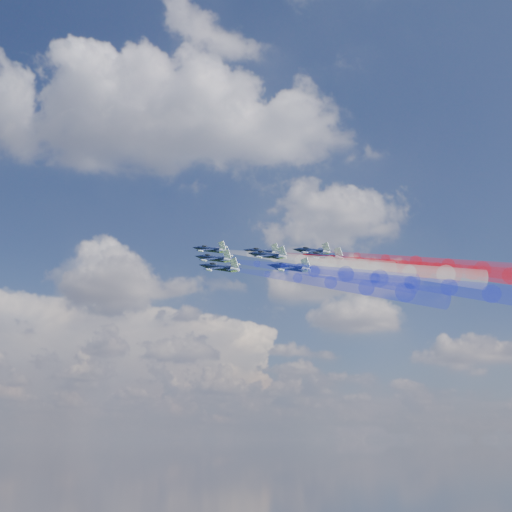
{
  "coord_description": "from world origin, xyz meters",
  "views": [
    {
      "loc": [
        -1.68,
        -141.62,
        112.12
      ],
      "look_at": [
        0.18,
        17.53,
        157.89
      ],
      "focal_mm": 45.02,
      "sensor_mm": 36.0,
      "label": 1
    }
  ],
  "objects": [
    {
      "name": "trail_rear_left",
      "position": [
        31.33,
        -15.08,
        142.97
      ],
      "size": [
        40.73,
        33.26,
        18.0
      ],
      "primitive_type": null,
      "rotation": [
        0.28,
        -0.34,
        0.83
      ],
      "color": "#1B26EC"
    },
    {
      "name": "jet_outer_left",
      "position": [
        -8.37,
        2.55,
        150.73
      ],
      "size": [
        16.58,
        16.15,
        9.88
      ],
      "primitive_type": null,
      "rotation": [
        0.28,
        -0.34,
        0.83
      ],
      "color": "black"
    },
    {
      "name": "jet_rear_left",
      "position": [
        7.95,
        2.45,
        150.77
      ],
      "size": [
        16.58,
        16.15,
        9.88
      ],
      "primitive_type": null,
      "rotation": [
        0.28,
        -0.34,
        0.83
      ],
      "color": "black"
    },
    {
      "name": "trail_rear_right",
      "position": [
        40.88,
        -1.89,
        149.51
      ],
      "size": [
        40.73,
        33.26,
        18.0
      ],
      "primitive_type": null,
      "rotation": [
        0.28,
        -0.34,
        0.83
      ],
      "color": "red"
    },
    {
      "name": "jet_outer_right",
      "position": [
        15.79,
        26.45,
        161.91
      ],
      "size": [
        16.58,
        16.15,
        9.88
      ],
      "primitive_type": null,
      "rotation": [
        0.28,
        -0.34,
        0.83
      ],
      "color": "black"
    },
    {
      "name": "trail_inner_right",
      "position": [
        25.46,
        8.18,
        153.61
      ],
      "size": [
        40.73,
        33.26,
        18.0
      ],
      "primitive_type": null,
      "rotation": [
        0.28,
        -0.34,
        0.83
      ],
      "color": "red"
    },
    {
      "name": "trail_inner_left",
      "position": [
        12.95,
        -2.57,
        148.65
      ],
      "size": [
        40.73,
        33.26,
        18.0
      ],
      "primitive_type": null,
      "rotation": [
        0.28,
        -0.34,
        0.83
      ],
      "color": "#1B26EC"
    },
    {
      "name": "jet_rear_right",
      "position": [
        17.49,
        15.64,
        157.31
      ],
      "size": [
        16.58,
        16.15,
        9.88
      ],
      "primitive_type": null,
      "rotation": [
        0.28,
        -0.34,
        0.83
      ],
      "color": "black"
    },
    {
      "name": "trail_outer_left",
      "position": [
        15.02,
        -14.98,
        142.93
      ],
      "size": [
        40.73,
        33.26,
        18.0
      ],
      "primitive_type": null,
      "rotation": [
        0.28,
        -0.34,
        0.83
      ],
      "color": "#1B26EC"
    },
    {
      "name": "jet_inner_left",
      "position": [
        -10.44,
        14.96,
        156.45
      ],
      "size": [
        16.58,
        16.15,
        9.88
      ],
      "primitive_type": null,
      "rotation": [
        0.28,
        -0.34,
        0.83
      ],
      "color": "black"
    },
    {
      "name": "trail_outer_right",
      "position": [
        39.17,
        8.92,
        154.11
      ],
      "size": [
        40.73,
        33.26,
        18.0
      ],
      "primitive_type": null,
      "rotation": [
        0.28,
        -0.34,
        0.83
      ],
      "color": "red"
    },
    {
      "name": "jet_center_third",
      "position": [
        3.25,
        14.21,
        157.11
      ],
      "size": [
        16.58,
        16.15,
        9.88
      ],
      "primitive_type": null,
      "rotation": [
        0.28,
        -0.34,
        0.83
      ],
      "color": "black"
    },
    {
      "name": "jet_lead",
      "position": [
        -12.22,
        26.74,
        162.36
      ],
      "size": [
        16.58,
        16.15,
        9.88
      ],
      "primitive_type": null,
      "rotation": [
        0.28,
        -0.34,
        0.83
      ],
      "color": "black"
    },
    {
      "name": "jet_inner_right",
      "position": [
        2.08,
        25.72,
        161.41
      ],
      "size": [
        16.58,
        16.15,
        9.88
      ],
      "primitive_type": null,
      "rotation": [
        0.28,
        -0.34,
        0.83
      ],
      "color": "black"
    },
    {
      "name": "trail_lead",
      "position": [
        11.17,
        9.21,
        154.56
      ],
      "size": [
        40.73,
        33.26,
        18.0
      ],
      "primitive_type": null,
      "rotation": [
        0.28,
        -0.34,
        0.83
      ],
      "color": "white"
    },
    {
      "name": "trail_center_third",
      "position": [
        26.64,
        -3.33,
        149.31
      ],
      "size": [
        40.73,
        33.26,
        18.0
      ],
      "primitive_type": null,
      "rotation": [
        0.28,
        -0.34,
        0.83
      ],
      "color": "white"
    }
  ]
}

